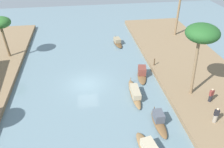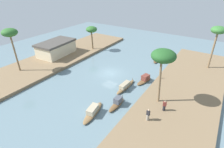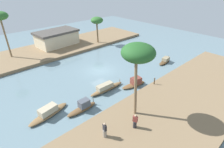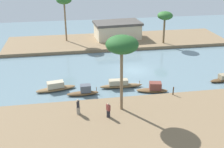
{
  "view_description": "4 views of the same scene",
  "coord_description": "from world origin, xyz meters",
  "px_view_note": "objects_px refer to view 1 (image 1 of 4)",
  "views": [
    {
      "loc": [
        -22.3,
        0.26,
        15.36
      ],
      "look_at": [
        -0.02,
        -3.0,
        1.14
      ],
      "focal_mm": 36.71,
      "sensor_mm": 36.0,
      "label": 1
    },
    {
      "loc": [
        -24.6,
        -16.46,
        15.75
      ],
      "look_at": [
        -1.09,
        -1.18,
        0.66
      ],
      "focal_mm": 28.25,
      "sensor_mm": 36.0,
      "label": 2
    },
    {
      "loc": [
        -15.66,
        -19.99,
        13.21
      ],
      "look_at": [
        -0.72,
        -3.66,
        1.1
      ],
      "focal_mm": 28.22,
      "sensor_mm": 36.0,
      "label": 3
    },
    {
      "loc": [
        -9.22,
        -35.79,
        15.41
      ],
      "look_at": [
        -3.54,
        -2.0,
        0.56
      ],
      "focal_mm": 45.52,
      "sensor_mm": 36.0,
      "label": 4
    }
  ],
  "objects_px": {
    "sampan_foreground": "(142,73)",
    "mooring_post": "(154,62)",
    "palm_tree_right_tall": "(0,23)",
    "sampan_with_red_awning": "(118,42)",
    "sampan_with_tall_canopy": "(159,121)",
    "sampan_downstream_large": "(135,93)",
    "person_by_mooring": "(211,96)",
    "palm_tree_left_near": "(202,34)",
    "person_on_near_bank": "(216,116)"
  },
  "relations": [
    {
      "from": "sampan_with_red_awning",
      "to": "person_on_near_bank",
      "type": "relative_size",
      "value": 2.14
    },
    {
      "from": "person_by_mooring",
      "to": "palm_tree_left_near",
      "type": "xyz_separation_m",
      "value": [
        1.57,
        1.5,
        6.05
      ]
    },
    {
      "from": "sampan_with_red_awning",
      "to": "sampan_downstream_large",
      "type": "xyz_separation_m",
      "value": [
        -13.4,
        0.36,
        0.06
      ]
    },
    {
      "from": "person_by_mooring",
      "to": "mooring_post",
      "type": "height_order",
      "value": "person_by_mooring"
    },
    {
      "from": "sampan_downstream_large",
      "to": "palm_tree_right_tall",
      "type": "height_order",
      "value": "palm_tree_right_tall"
    },
    {
      "from": "sampan_foreground",
      "to": "palm_tree_right_tall",
      "type": "bearing_deg",
      "value": 79.0
    },
    {
      "from": "palm_tree_right_tall",
      "to": "sampan_with_red_awning",
      "type": "bearing_deg",
      "value": -80.46
    },
    {
      "from": "sampan_with_red_awning",
      "to": "mooring_post",
      "type": "xyz_separation_m",
      "value": [
        -8.07,
        -3.43,
        0.63
      ]
    },
    {
      "from": "palm_tree_left_near",
      "to": "palm_tree_right_tall",
      "type": "height_order",
      "value": "palm_tree_left_near"
    },
    {
      "from": "person_on_near_bank",
      "to": "sampan_with_tall_canopy",
      "type": "bearing_deg",
      "value": 1.29
    },
    {
      "from": "sampan_foreground",
      "to": "palm_tree_right_tall",
      "type": "distance_m",
      "value": 19.13
    },
    {
      "from": "sampan_foreground",
      "to": "mooring_post",
      "type": "distance_m",
      "value": 2.66
    },
    {
      "from": "sampan_with_red_awning",
      "to": "sampan_with_tall_canopy",
      "type": "xyz_separation_m",
      "value": [
        -17.95,
        -0.85,
        0.08
      ]
    },
    {
      "from": "sampan_foreground",
      "to": "sampan_with_tall_canopy",
      "type": "bearing_deg",
      "value": -172.46
    },
    {
      "from": "sampan_downstream_large",
      "to": "palm_tree_right_tall",
      "type": "distance_m",
      "value": 19.36
    },
    {
      "from": "sampan_with_red_awning",
      "to": "mooring_post",
      "type": "height_order",
      "value": "mooring_post"
    },
    {
      "from": "person_by_mooring",
      "to": "palm_tree_left_near",
      "type": "distance_m",
      "value": 6.43
    },
    {
      "from": "person_by_mooring",
      "to": "sampan_with_red_awning",
      "type": "bearing_deg",
      "value": 93.33
    },
    {
      "from": "sampan_downstream_large",
      "to": "palm_tree_left_near",
      "type": "bearing_deg",
      "value": -98.24
    },
    {
      "from": "sampan_with_tall_canopy",
      "to": "sampan_foreground",
      "type": "height_order",
      "value": "sampan_with_tall_canopy"
    },
    {
      "from": "sampan_foreground",
      "to": "person_on_near_bank",
      "type": "relative_size",
      "value": 2.39
    },
    {
      "from": "sampan_downstream_large",
      "to": "sampan_foreground",
      "type": "height_order",
      "value": "sampan_foreground"
    },
    {
      "from": "sampan_downstream_large",
      "to": "mooring_post",
      "type": "distance_m",
      "value": 6.57
    },
    {
      "from": "sampan_downstream_large",
      "to": "palm_tree_left_near",
      "type": "distance_m",
      "value": 8.98
    },
    {
      "from": "sampan_with_red_awning",
      "to": "palm_tree_left_near",
      "type": "xyz_separation_m",
      "value": [
        -14.42,
        -5.36,
        6.9
      ]
    },
    {
      "from": "person_by_mooring",
      "to": "palm_tree_right_tall",
      "type": "xyz_separation_m",
      "value": [
        13.35,
        22.59,
        4.0
      ]
    },
    {
      "from": "sampan_foreground",
      "to": "palm_tree_right_tall",
      "type": "xyz_separation_m",
      "value": [
        7.06,
        17.14,
        4.76
      ]
    },
    {
      "from": "sampan_downstream_large",
      "to": "palm_tree_right_tall",
      "type": "bearing_deg",
      "value": 56.85
    },
    {
      "from": "sampan_with_red_awning",
      "to": "sampan_with_tall_canopy",
      "type": "distance_m",
      "value": 17.97
    },
    {
      "from": "sampan_with_tall_canopy",
      "to": "person_on_near_bank",
      "type": "xyz_separation_m",
      "value": [
        -0.9,
        -4.93,
        0.75
      ]
    },
    {
      "from": "sampan_with_red_awning",
      "to": "person_by_mooring",
      "type": "relative_size",
      "value": 2.24
    },
    {
      "from": "sampan_with_red_awning",
      "to": "palm_tree_left_near",
      "type": "relative_size",
      "value": 0.45
    },
    {
      "from": "sampan_with_red_awning",
      "to": "sampan_downstream_large",
      "type": "height_order",
      "value": "sampan_downstream_large"
    },
    {
      "from": "person_by_mooring",
      "to": "person_on_near_bank",
      "type": "bearing_deg",
      "value": -130.77
    },
    {
      "from": "sampan_downstream_large",
      "to": "sampan_with_tall_canopy",
      "type": "bearing_deg",
      "value": -163.27
    },
    {
      "from": "person_on_near_bank",
      "to": "palm_tree_left_near",
      "type": "distance_m",
      "value": 7.52
    },
    {
      "from": "person_on_near_bank",
      "to": "mooring_post",
      "type": "height_order",
      "value": "person_on_near_bank"
    },
    {
      "from": "sampan_with_tall_canopy",
      "to": "palm_tree_right_tall",
      "type": "relative_size",
      "value": 0.67
    },
    {
      "from": "sampan_foreground",
      "to": "person_by_mooring",
      "type": "xyz_separation_m",
      "value": [
        -6.29,
        -5.46,
        0.76
      ]
    },
    {
      "from": "sampan_with_tall_canopy",
      "to": "mooring_post",
      "type": "bearing_deg",
      "value": -14.45
    },
    {
      "from": "sampan_with_red_awning",
      "to": "sampan_downstream_large",
      "type": "relative_size",
      "value": 0.65
    },
    {
      "from": "sampan_with_red_awning",
      "to": "mooring_post",
      "type": "distance_m",
      "value": 8.79
    },
    {
      "from": "person_by_mooring",
      "to": "sampan_downstream_large",
      "type": "bearing_deg",
      "value": 140.38
    },
    {
      "from": "sampan_with_red_awning",
      "to": "sampan_with_tall_canopy",
      "type": "height_order",
      "value": "sampan_with_tall_canopy"
    },
    {
      "from": "sampan_with_red_awning",
      "to": "sampan_downstream_large",
      "type": "bearing_deg",
      "value": 172.08
    },
    {
      "from": "mooring_post",
      "to": "palm_tree_left_near",
      "type": "distance_m",
      "value": 9.13
    },
    {
      "from": "person_by_mooring",
      "to": "sampan_with_tall_canopy",
      "type": "bearing_deg",
      "value": 178.11
    },
    {
      "from": "palm_tree_left_near",
      "to": "palm_tree_right_tall",
      "type": "distance_m",
      "value": 24.24
    },
    {
      "from": "person_on_near_bank",
      "to": "mooring_post",
      "type": "xyz_separation_m",
      "value": [
        10.78,
        2.34,
        -0.21
      ]
    },
    {
      "from": "person_on_near_bank",
      "to": "palm_tree_right_tall",
      "type": "distance_m",
      "value": 27.22
    }
  ]
}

